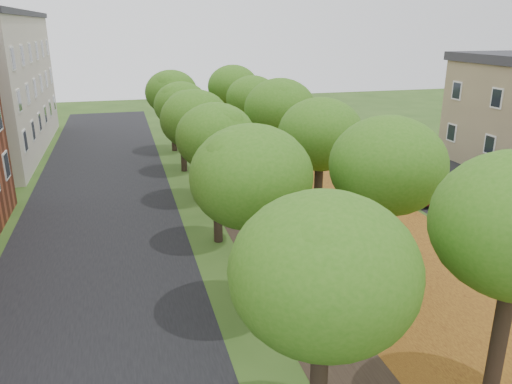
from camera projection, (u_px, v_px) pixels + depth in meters
street_asphalt at (99, 228)px, 24.23m from camera, size 8.00×70.00×0.01m
footpath at (249, 214)px, 26.09m from camera, size 3.20×70.00×0.01m
leaf_verge at (337, 205)px, 27.33m from camera, size 7.50×70.00×0.01m
parking_lot at (459, 187)px, 30.35m from camera, size 9.00×16.00×0.01m
tree_row_west at (204, 130)px, 24.10m from camera, size 3.83×33.83×6.23m
tree_row_east at (298, 125)px, 25.29m from camera, size 3.83×33.83×6.23m
bench at (323, 265)px, 19.49m from camera, size 0.55×1.84×0.87m
car_red at (448, 191)px, 27.53m from camera, size 4.23×1.64×1.37m
car_grey at (427, 180)px, 29.29m from camera, size 5.39×3.94×1.45m
car_white at (400, 166)px, 32.20m from camera, size 5.48×2.55×1.52m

